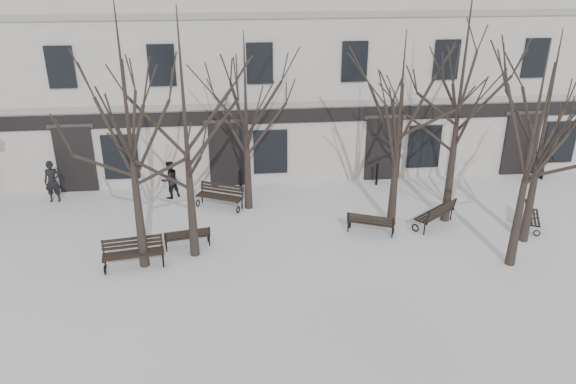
{
  "coord_description": "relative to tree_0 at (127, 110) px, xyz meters",
  "views": [
    {
      "loc": [
        -3.2,
        -15.48,
        9.83
      ],
      "look_at": [
        -1.32,
        3.0,
        1.69
      ],
      "focal_mm": 35.0,
      "sensor_mm": 36.0,
      "label": 1
    }
  ],
  "objects": [
    {
      "name": "bollard_a",
      "position": [
        3.37,
        5.88,
        -4.8
      ],
      "size": [
        0.13,
        0.13,
        1.05
      ],
      "color": "black",
      "rests_on": "ground"
    },
    {
      "name": "bench_2",
      "position": [
        8.08,
        1.46,
        -4.89
      ],
      "size": [
        1.82,
        1.24,
        0.87
      ],
      "rotation": [
        0.0,
        0.0,
        2.74
      ],
      "color": "black",
      "rests_on": "ground"
    },
    {
      "name": "bench_0",
      "position": [
        -0.33,
        -0.03,
        -4.82
      ],
      "size": [
        2.05,
        1.0,
        1.0
      ],
      "rotation": [
        0.0,
        0.0,
        0.15
      ],
      "color": "black",
      "rests_on": "ground"
    },
    {
      "name": "pedestrian_b",
      "position": [
        0.39,
        5.57,
        -5.36
      ],
      "size": [
        1.01,
        0.98,
        1.64
      ],
      "primitive_type": "imported",
      "rotation": [
        0.0,
        0.0,
        3.79
      ],
      "color": "black",
      "rests_on": "ground"
    },
    {
      "name": "bollard_b",
      "position": [
        9.46,
        6.04,
        -4.82
      ],
      "size": [
        0.13,
        0.13,
        1.01
      ],
      "color": "black",
      "rests_on": "ground"
    },
    {
      "name": "tree_3",
      "position": [
        13.52,
        0.4,
        -0.68
      ],
      "size": [
        5.25,
        5.25,
        7.5
      ],
      "color": "black",
      "rests_on": "ground"
    },
    {
      "name": "pedestrian_a",
      "position": [
        -4.42,
        5.67,
        -5.36
      ],
      "size": [
        0.67,
        0.46,
        1.78
      ],
      "primitive_type": "imported",
      "rotation": [
        0.0,
        0.0,
        0.05
      ],
      "color": "black",
      "rests_on": "ground"
    },
    {
      "name": "ground",
      "position": [
        6.35,
        -1.21,
        -5.36
      ],
      "size": [
        100.0,
        100.0,
        0.0
      ],
      "primitive_type": "plane",
      "color": "white",
      "rests_on": "ground"
    },
    {
      "name": "tree_6",
      "position": [
        11.26,
        2.29,
        0.32
      ],
      "size": [
        6.36,
        6.36,
        9.08
      ],
      "color": "black",
      "rests_on": "ground"
    },
    {
      "name": "bench_3",
      "position": [
        2.5,
        4.37,
        -4.84
      ],
      "size": [
        2.0,
        1.44,
        0.97
      ],
      "rotation": [
        0.0,
        0.0,
        -0.45
      ],
      "color": "black",
      "rests_on": "ground"
    },
    {
      "name": "tree_0",
      "position": [
        0.0,
        0.0,
        0.0
      ],
      "size": [
        6.0,
        6.0,
        8.58
      ],
      "color": "black",
      "rests_on": "ground"
    },
    {
      "name": "tree_4",
      "position": [
        3.66,
        4.21,
        -0.94
      ],
      "size": [
        4.96,
        4.96,
        7.08
      ],
      "color": "black",
      "rests_on": "ground"
    },
    {
      "name": "pedestrian_c",
      "position": [
        17.1,
        5.98,
        -5.36
      ],
      "size": [
        1.11,
        0.6,
        1.8
      ],
      "primitive_type": "imported",
      "rotation": [
        0.0,
        0.0,
        2.99
      ],
      "color": "black",
      "rests_on": "ground"
    },
    {
      "name": "tree_1",
      "position": [
        1.65,
        0.56,
        -0.17
      ],
      "size": [
        5.81,
        5.81,
        8.3
      ],
      "color": "black",
      "rests_on": "ground"
    },
    {
      "name": "tree_2",
      "position": [
        12.26,
        -1.15,
        -0.74
      ],
      "size": [
        5.17,
        5.17,
        7.39
      ],
      "color": "black",
      "rests_on": "ground"
    },
    {
      "name": "building",
      "position": [
        6.35,
        11.75,
        0.15
      ],
      "size": [
        40.4,
        10.2,
        11.4
      ],
      "color": "beige",
      "rests_on": "ground"
    },
    {
      "name": "bench_1",
      "position": [
        1.37,
        1.1,
        -4.92
      ],
      "size": [
        1.67,
        0.86,
        0.81
      ],
      "rotation": [
        0.0,
        0.0,
        3.33
      ],
      "color": "black",
      "rests_on": "ground"
    },
    {
      "name": "bench_5",
      "position": [
        14.27,
        1.42,
        -4.93
      ],
      "size": [
        1.17,
        1.66,
        0.8
      ],
      "rotation": [
        0.0,
        0.0,
        1.14
      ],
      "color": "black",
      "rests_on": "ground"
    },
    {
      "name": "tree_5",
      "position": [
        9.05,
        2.13,
        -0.79
      ],
      "size": [
        5.12,
        5.12,
        7.31
      ],
      "color": "black",
      "rests_on": "ground"
    },
    {
      "name": "bench_4",
      "position": [
        10.69,
        1.81,
        -4.83
      ],
      "size": [
        1.93,
        1.71,
        0.98
      ],
      "rotation": [
        0.0,
        0.0,
        3.8
      ],
      "color": "black",
      "rests_on": "ground"
    }
  ]
}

